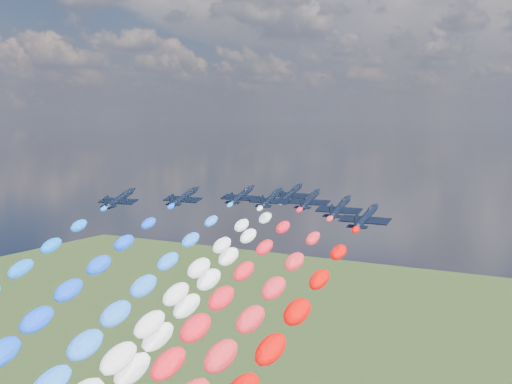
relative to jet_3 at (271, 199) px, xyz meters
The scene contains 10 objects.
jet_0 33.53m from the jet_3, 149.95° to the right, with size 9.19×12.33×2.72m, color black, non-canonical shape.
jet_1 19.80m from the jet_3, 158.76° to the right, with size 9.19×12.33×2.72m, color black, non-canonical shape.
jet_2 8.98m from the jet_3, 167.51° to the left, with size 9.19×12.33×2.72m, color black, non-canonical shape.
trail_2 59.73m from the jet_3, 99.24° to the right, with size 5.75×107.44×51.05m, color blue, non-canonical shape.
jet_3 is the anchor object (origin of this frame).
jet_4 12.01m from the jet_3, 94.31° to the left, with size 9.19×12.33×2.72m, color black, non-canonical shape.
trail_4 50.11m from the jet_3, 91.18° to the right, with size 5.75×107.44×51.05m, color white, non-canonical shape.
jet_5 8.72m from the jet_3, 13.48° to the left, with size 9.19×12.33×2.72m, color black, non-canonical shape.
jet_6 20.39m from the jet_3, 19.72° to the right, with size 9.19×12.33×2.72m, color black, non-canonical shape.
jet_7 33.11m from the jet_3, 31.03° to the right, with size 9.19×12.33×2.72m, color black, non-canonical shape.
Camera 1 is at (70.43, -122.10, 117.05)m, focal length 47.62 mm.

